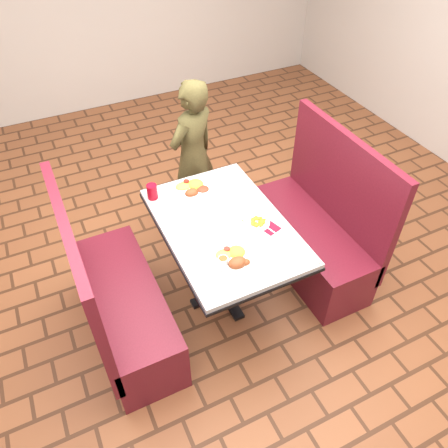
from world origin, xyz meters
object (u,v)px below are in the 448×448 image
(booth_bench_right, at_px, (314,233))
(far_dinner_plate, at_px, (193,187))
(red_tumbler, at_px, (152,192))
(dining_table, at_px, (224,234))
(diner_person, at_px, (193,156))
(plantain_plate, at_px, (258,223))
(booth_bench_left, at_px, (119,304))
(near_dinner_plate, at_px, (234,256))

(booth_bench_right, relative_size, far_dinner_plate, 4.00)
(booth_bench_right, distance_m, red_tumbler, 1.32)
(far_dinner_plate, bearing_deg, dining_table, -84.27)
(diner_person, relative_size, plantain_plate, 8.11)
(booth_bench_left, relative_size, near_dinner_plate, 4.41)
(dining_table, xyz_separation_m, diner_person, (0.17, 0.95, 0.02))
(booth_bench_left, xyz_separation_m, near_dinner_plate, (0.71, -0.32, 0.45))
(booth_bench_right, distance_m, diner_person, 1.19)
(booth_bench_right, distance_m, near_dinner_plate, 1.04)
(booth_bench_left, xyz_separation_m, red_tumbler, (0.46, 0.48, 0.48))
(far_dinner_plate, distance_m, red_tumbler, 0.30)
(plantain_plate, height_order, red_tumbler, red_tumbler)
(booth_bench_left, xyz_separation_m, booth_bench_right, (1.60, 0.00, 0.00))
(booth_bench_left, bearing_deg, far_dinner_plate, 30.03)
(near_dinner_plate, relative_size, red_tumbler, 2.42)
(dining_table, distance_m, far_dinner_plate, 0.46)
(dining_table, xyz_separation_m, plantain_plate, (0.21, -0.10, 0.11))
(near_dinner_plate, relative_size, far_dinner_plate, 0.91)
(booth_bench_left, relative_size, diner_person, 0.89)
(dining_table, relative_size, far_dinner_plate, 4.04)
(booth_bench_right, height_order, red_tumbler, booth_bench_right)
(dining_table, xyz_separation_m, far_dinner_plate, (-0.04, 0.44, 0.12))
(booth_bench_left, relative_size, plantain_plate, 7.22)
(booth_bench_right, bearing_deg, near_dinner_plate, -159.95)
(dining_table, relative_size, booth_bench_right, 1.01)
(diner_person, xyz_separation_m, red_tumbler, (-0.51, -0.48, 0.13))
(booth_bench_right, height_order, diner_person, diner_person)
(diner_person, height_order, far_dinner_plate, diner_person)
(booth_bench_left, xyz_separation_m, far_dinner_plate, (0.75, 0.44, 0.45))
(diner_person, distance_m, plantain_plate, 1.05)
(diner_person, distance_m, near_dinner_plate, 1.30)
(far_dinner_plate, bearing_deg, plantain_plate, -64.91)
(plantain_plate, bearing_deg, dining_table, 155.00)
(booth_bench_left, height_order, diner_person, diner_person)
(near_dinner_plate, distance_m, plantain_plate, 0.37)
(booth_bench_right, relative_size, red_tumbler, 10.68)
(red_tumbler, bearing_deg, plantain_plate, -46.40)
(red_tumbler, bearing_deg, far_dinner_plate, -7.85)
(dining_table, height_order, near_dinner_plate, near_dinner_plate)
(dining_table, bearing_deg, plantain_plate, -25.00)
(booth_bench_left, bearing_deg, near_dinner_plate, -24.33)
(dining_table, relative_size, booth_bench_left, 1.01)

